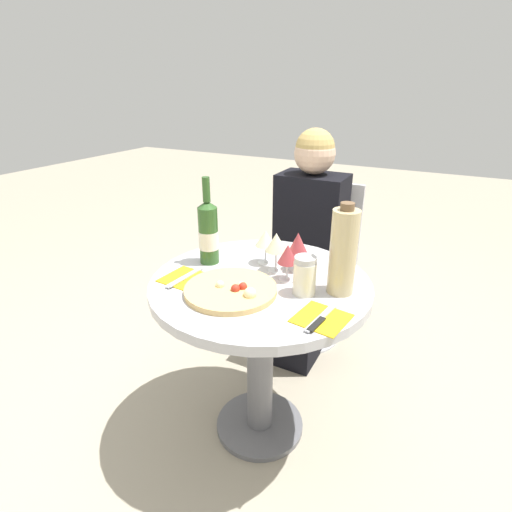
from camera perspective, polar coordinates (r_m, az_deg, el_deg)
The scene contains 14 objects.
ground_plane at distance 1.88m, azimuth 0.53°, elevation -23.09°, with size 12.00×12.00×0.00m, color #9E937F.
dining_table at distance 1.53m, azimuth 0.61°, elevation -8.74°, with size 0.80×0.80×0.71m.
chair_behind_diner at distance 2.27m, azimuth 8.06°, elevation -1.43°, with size 0.43×0.43×0.87m.
seated_diner at distance 2.10m, azimuth 6.88°, elevation 0.11°, with size 0.34×0.45×1.17m.
pizza_large at distance 1.36m, azimuth -3.52°, elevation -4.83°, with size 0.32×0.32×0.05m.
wine_bottle at distance 1.56m, azimuth -6.82°, elevation 3.38°, with size 0.08×0.08×0.34m.
tall_carafe at distance 1.34m, azimuth 12.35°, elevation 0.60°, with size 0.09×0.09×0.31m.
sugar_shaker at distance 1.34m, azimuth 6.97°, elevation -2.80°, with size 0.08×0.08×0.13m.
wine_glass_front_right at distance 1.41m, azimuth 4.56°, elevation 0.18°, with size 0.07×0.07×0.14m.
wine_glass_back_left at distance 1.54m, azimuth 1.38°, elevation 2.44°, with size 0.08×0.08×0.14m.
wine_glass_back_right at distance 1.49m, azimuth 6.00°, elevation 1.77°, with size 0.08×0.08×0.15m.
wine_glass_center at distance 1.47m, azimuth 2.91°, elevation 1.87°, with size 0.08×0.08×0.15m.
place_setting_left at distance 1.48m, azimuth -10.18°, elevation -3.14°, with size 0.16×0.19×0.01m.
place_setting_right at distance 1.24m, azimuth 9.29°, elevation -8.79°, with size 0.17×0.19×0.01m.
Camera 1 is at (0.58, -1.15, 1.37)m, focal length 28.00 mm.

